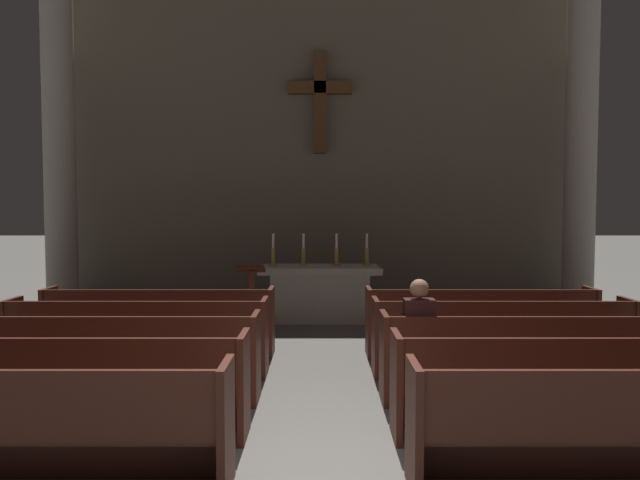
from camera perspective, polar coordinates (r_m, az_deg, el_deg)
name	(u,v)px	position (r m, az deg, el deg)	size (l,w,h in m)	color
pew_left_row_1	(10,427)	(5.03, -27.57, -15.64)	(3.18, 0.50, 0.95)	#4C2319
pew_left_row_2	(69,386)	(5.89, -22.95, -12.76)	(3.18, 0.50, 0.95)	#4C2319
pew_left_row_3	(109,357)	(6.80, -19.60, -10.58)	(3.18, 0.50, 0.95)	#4C2319
pew_left_row_4	(138,337)	(7.72, -17.08, -8.89)	(3.18, 0.50, 0.95)	#4C2319
pew_left_row_5	(160,321)	(8.67, -15.12, -7.55)	(3.18, 0.50, 0.95)	#4C2319
pew_right_row_1	(629,427)	(5.03, 27.56, -15.65)	(3.18, 0.50, 0.95)	#4C2319
pew_right_row_2	(571,386)	(5.89, 22.94, -12.76)	(3.18, 0.50, 0.95)	#4C2319
pew_right_row_3	(531,358)	(6.79, 19.59, -10.58)	(3.18, 0.50, 0.95)	#4C2319
pew_right_row_4	(502,337)	(7.72, 17.07, -8.89)	(3.18, 0.50, 0.95)	#4C2319
pew_right_row_5	(480,321)	(8.67, 15.12, -7.55)	(3.18, 0.50, 0.95)	#4C2319
column_left_third	(59,131)	(12.60, -23.76, 9.58)	(0.89, 0.89, 7.26)	#ADA89E
column_right_third	(581,131)	(12.60, 23.77, 9.58)	(0.89, 0.89, 7.26)	#ADA89E
altar	(320,292)	(10.86, 0.00, -5.00)	(2.20, 0.90, 1.01)	#A8A399
candlestick_outer_left	(273,256)	(10.82, -4.51, -1.52)	(0.16, 0.16, 0.59)	#B79338
candlestick_inner_left	(304,256)	(10.79, -1.59, -1.53)	(0.16, 0.16, 0.59)	#B79338
candlestick_inner_right	(337,256)	(10.79, 1.60, -1.53)	(0.16, 0.16, 0.59)	#B79338
candlestick_outer_right	(367,256)	(10.82, 4.51, -1.52)	(0.16, 0.16, 0.59)	#B79338
apse_with_cross	(320,123)	(13.03, 0.00, 11.16)	(10.96, 0.50, 7.77)	#706656
lectern	(251,301)	(9.73, -6.60, -5.88)	(0.44, 0.36, 1.15)	#4C2319
lone_worshipper	(418,337)	(6.49, 9.35, -9.14)	(0.32, 0.43, 1.32)	#26262B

